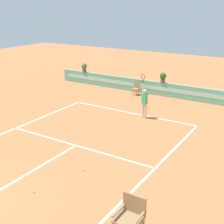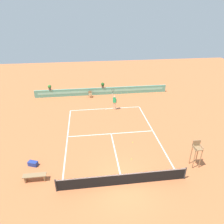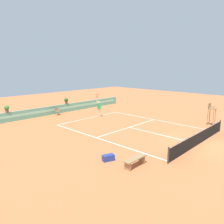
# 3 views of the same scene
# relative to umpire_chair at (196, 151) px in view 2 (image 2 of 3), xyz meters

# --- Properties ---
(ground_plane) EXTENTS (60.00, 60.00, 0.00)m
(ground_plane) POSITION_rel_umpire_chair_xyz_m (-5.73, 4.74, -1.34)
(ground_plane) COLOR #C66B3D
(court_lines) EXTENTS (8.32, 11.94, 0.01)m
(court_lines) POSITION_rel_umpire_chair_xyz_m (-5.73, 5.45, -1.34)
(court_lines) COLOR white
(court_lines) RESTS_ON ground
(net) EXTENTS (8.92, 0.10, 1.00)m
(net) POSITION_rel_umpire_chair_xyz_m (-5.73, -1.26, -0.83)
(net) COLOR #333333
(net) RESTS_ON ground
(back_wall_barrier) EXTENTS (18.00, 0.21, 1.00)m
(back_wall_barrier) POSITION_rel_umpire_chair_xyz_m (-5.73, 15.12, -0.84)
(back_wall_barrier) COLOR #60A88E
(back_wall_barrier) RESTS_ON ground
(umpire_chair) EXTENTS (0.60, 0.60, 2.14)m
(umpire_chair) POSITION_rel_umpire_chair_xyz_m (0.00, 0.00, 0.00)
(umpire_chair) COLOR #99754C
(umpire_chair) RESTS_ON ground
(ball_kid_chair) EXTENTS (0.44, 0.44, 0.85)m
(ball_kid_chair) POSITION_rel_umpire_chair_xyz_m (-7.40, 14.39, -0.86)
(ball_kid_chair) COLOR #99754C
(ball_kid_chair) RESTS_ON ground
(bench_courtside) EXTENTS (1.60, 0.44, 0.51)m
(bench_courtside) POSITION_rel_umpire_chair_xyz_m (-11.72, -0.11, -0.97)
(bench_courtside) COLOR #99754C
(bench_courtside) RESTS_ON ground
(gear_bag) EXTENTS (0.78, 0.59, 0.36)m
(gear_bag) POSITION_rel_umpire_chair_xyz_m (-12.19, 1.50, -1.16)
(gear_bag) COLOR navy
(gear_bag) RESTS_ON ground
(tennis_player) EXTENTS (0.59, 0.34, 2.58)m
(tennis_player) POSITION_rel_umpire_chair_xyz_m (-4.69, 10.31, -0.29)
(tennis_player) COLOR beige
(tennis_player) RESTS_ON ground
(tennis_ball_near_baseline) EXTENTS (0.07, 0.07, 0.07)m
(tennis_ball_near_baseline) POSITION_rel_umpire_chair_xyz_m (-3.99, 3.45, -1.31)
(tennis_ball_near_baseline) COLOR #CCE033
(tennis_ball_near_baseline) RESTS_ON ground
(tennis_ball_mid_court) EXTENTS (0.07, 0.07, 0.07)m
(tennis_ball_mid_court) POSITION_rel_umpire_chair_xyz_m (-4.57, 1.23, -1.31)
(tennis_ball_mid_court) COLOR #CCE033
(tennis_ball_mid_court) RESTS_ON ground
(potted_plant_centre) EXTENTS (0.48, 0.48, 0.72)m
(potted_plant_centre) POSITION_rel_umpire_chair_xyz_m (-5.63, 15.13, 0.07)
(potted_plant_centre) COLOR #514C47
(potted_plant_centre) RESTS_ON back_wall_barrier
(potted_plant_far_left) EXTENTS (0.48, 0.48, 0.72)m
(potted_plant_far_left) POSITION_rel_umpire_chair_xyz_m (-12.64, 15.13, 0.07)
(potted_plant_far_left) COLOR #514C47
(potted_plant_far_left) RESTS_ON back_wall_barrier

